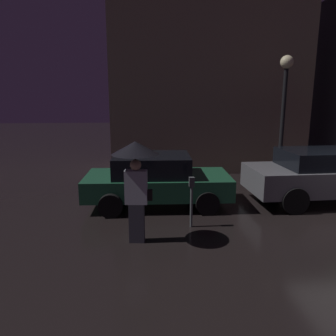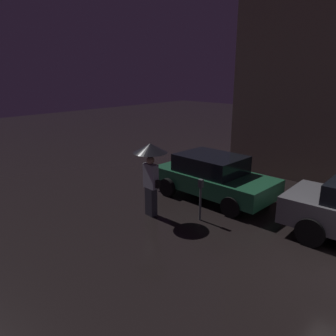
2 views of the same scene
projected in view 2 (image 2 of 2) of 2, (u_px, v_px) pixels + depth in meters
parked_car_green at (213, 176)px, 10.52m from camera, size 3.97×2.01×1.40m
pedestrian_with_umbrella at (151, 162)px, 8.95m from camera, size 0.94×0.94×2.10m
parking_meter at (200, 195)px, 8.87m from camera, size 0.12×0.10×1.18m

